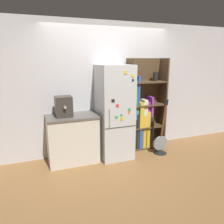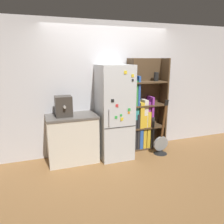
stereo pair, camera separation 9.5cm
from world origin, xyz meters
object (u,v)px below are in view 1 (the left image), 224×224
at_px(bookshelf, 142,113).
at_px(guitar, 160,145).
at_px(refrigerator, 114,112).
at_px(espresso_machine, 64,107).

bearing_deg(bookshelf, guitar, -62.60).
height_order(refrigerator, bookshelf, bookshelf).
bearing_deg(bookshelf, refrigerator, -165.33).
relative_size(refrigerator, espresso_machine, 4.91).
bearing_deg(espresso_machine, bookshelf, 5.27).
height_order(bookshelf, guitar, bookshelf).
xyz_separation_m(bookshelf, guitar, (0.22, -0.42, -0.59)).
xyz_separation_m(refrigerator, espresso_machine, (-0.95, 0.03, 0.18)).
bearing_deg(refrigerator, bookshelf, 14.67).
relative_size(espresso_machine, guitar, 0.32).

